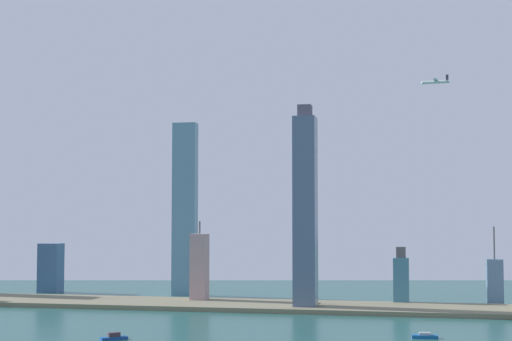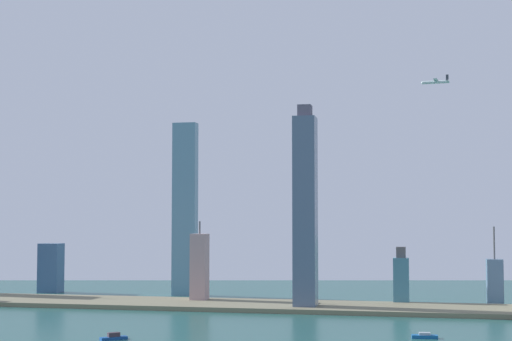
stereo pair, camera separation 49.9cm
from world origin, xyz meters
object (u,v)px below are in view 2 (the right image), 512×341
skyscraper_10 (401,280)px  boat_0 (114,337)px  skyscraper_4 (185,209)px  boat_1 (425,336)px  skyscraper_9 (51,268)px  airplane (435,82)px  skyscraper_8 (200,269)px  skyscraper_6 (305,211)px  skyscraper_1 (495,282)px

skyscraper_10 → boat_0: 300.19m
skyscraper_4 → boat_0: size_ratio=10.62×
boat_0 → boat_1: size_ratio=0.98×
skyscraper_9 → skyscraper_10: bearing=-8.4°
skyscraper_9 → airplane: bearing=-8.8°
skyscraper_9 → skyscraper_10: 375.02m
skyscraper_4 → skyscraper_10: 236.28m
skyscraper_8 → boat_0: (4.42, -218.75, -30.76)m
skyscraper_6 → boat_1: (99.28, -139.23, -84.20)m
skyscraper_1 → airplane: bearing=-150.0°
skyscraper_6 → boat_1: bearing=-54.5°
boat_1 → skyscraper_8: bearing=-43.8°
skyscraper_10 → skyscraper_9: bearing=171.6°
airplane → skyscraper_6: bearing=26.2°
boat_0 → skyscraper_8: bearing=-129.8°
skyscraper_4 → skyscraper_10: size_ratio=3.35×
skyscraper_4 → airplane: 284.08m
skyscraper_1 → boat_1: 223.98m
skyscraper_6 → skyscraper_8: size_ratio=2.33×
airplane → skyscraper_4: bearing=-9.1°
skyscraper_1 → skyscraper_10: size_ratio=1.35×
boat_0 → airplane: size_ratio=0.67×
skyscraper_6 → boat_0: skyscraper_6 is taller
skyscraper_1 → skyscraper_10: 86.15m
skyscraper_10 → airplane: 181.64m
skyscraper_10 → boat_1: (19.32, -192.47, -22.22)m
skyscraper_9 → boat_0: skyscraper_9 is taller
skyscraper_9 → boat_0: 351.63m
skyscraper_1 → skyscraper_9: size_ratio=1.37×
airplane → boat_1: bearing=90.2°
skyscraper_4 → airplane: bearing=-13.5°
skyscraper_4 → airplane: size_ratio=7.13×
skyscraper_9 → airplane: airplane is taller
boat_1 → airplane: airplane is taller
skyscraper_4 → skyscraper_6: 176.23m
skyscraper_6 → boat_0: (-99.70, -186.25, -84.00)m
skyscraper_8 → skyscraper_9: size_ratio=1.46×
skyscraper_1 → skyscraper_4: size_ratio=0.40×
skyscraper_4 → boat_1: size_ratio=10.36×
skyscraper_4 → boat_1: (240.19, -245.00, -87.66)m
skyscraper_6 → skyscraper_4: bearing=143.1°
skyscraper_6 → skyscraper_8: bearing=162.7°
skyscraper_1 → boat_1: bearing=-106.7°
skyscraper_4 → skyscraper_10: bearing=-13.4°
skyscraper_9 → airplane: (403.61, -62.62, 176.06)m
skyscraper_10 → boat_1: 194.71m
boat_1 → skyscraper_4: bearing=-49.2°
skyscraper_8 → skyscraper_9: bearing=158.1°
skyscraper_6 → boat_1: skyscraper_6 is taller
skyscraper_8 → airplane: size_ratio=3.06×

